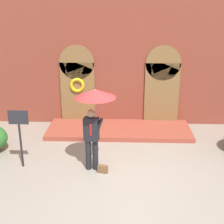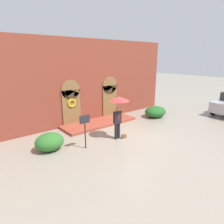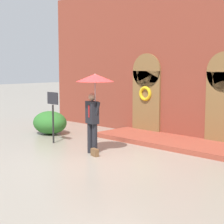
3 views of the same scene
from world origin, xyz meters
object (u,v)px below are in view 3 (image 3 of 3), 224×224
Objects in this scene: handbag at (95,152)px; sign_post at (53,109)px; shrub_left at (50,123)px; person_with_umbrella at (94,89)px.

sign_post is at bearing -174.02° from handbag.
shrub_left is (-1.47, 0.93, -0.72)m from sign_post.
handbag is at bearing -42.39° from person_with_umbrella.
handbag is (0.22, -0.20, -1.80)m from person_with_umbrella.
person_with_umbrella reaches higher than shrub_left.
handbag is 2.58m from sign_post.
handbag is at bearing -17.51° from shrub_left.
shrub_left is at bearing 175.16° from handbag.
person_with_umbrella is 1.69× the size of shrub_left.
sign_post is 1.88m from shrub_left.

